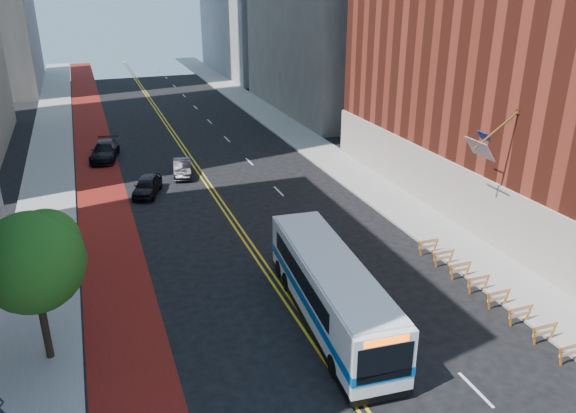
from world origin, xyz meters
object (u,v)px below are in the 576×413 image
at_px(street_tree, 33,258).
at_px(car_b, 182,168).
at_px(car_c, 105,151).
at_px(car_a, 147,186).
at_px(transit_bus, 330,289).

bearing_deg(street_tree, car_b, 66.30).
xyz_separation_m(street_tree, car_b, (9.74, 22.20, -4.24)).
bearing_deg(car_c, street_tree, -85.80).
bearing_deg(car_a, car_b, 66.39).
bearing_deg(street_tree, car_a, 71.06).
height_order(transit_bus, car_c, transit_bus).
xyz_separation_m(street_tree, car_c, (3.97, 29.18, -4.14)).
bearing_deg(car_b, transit_bus, -73.57).
xyz_separation_m(street_tree, transit_bus, (12.52, -1.43, -3.19)).
xyz_separation_m(transit_bus, car_c, (-8.55, 30.62, -0.95)).
distance_m(street_tree, transit_bus, 13.00).
bearing_deg(car_c, car_a, -64.69).
height_order(street_tree, transit_bus, street_tree).
xyz_separation_m(transit_bus, car_b, (-2.78, 23.63, -1.05)).
height_order(street_tree, car_c, street_tree).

